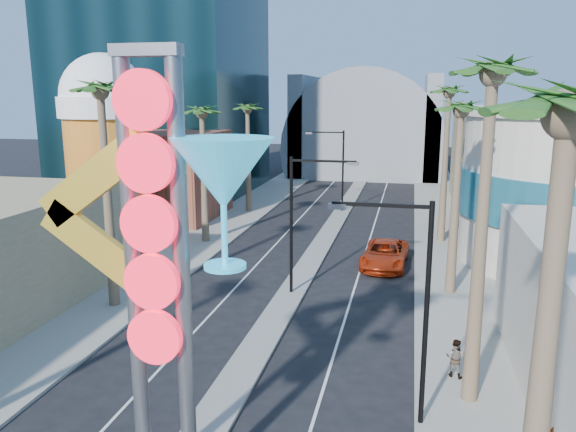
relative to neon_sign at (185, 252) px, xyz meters
The scene contains 20 objects.
sidewalk_west 34.43m from the neon_sign, 107.85° to the left, with size 5.00×100.00×0.15m, color gray.
sidewalk_east 33.97m from the neon_sign, 74.84° to the left, with size 5.00×100.00×0.15m, color gray.
median 35.79m from the neon_sign, 91.33° to the left, with size 1.60×84.00×0.15m, color gray.
brick_filler_west 39.01m from the neon_sign, 115.64° to the left, with size 10.00×10.00×8.00m, color brown.
filler_east 47.58m from the neon_sign, 71.37° to the left, with size 10.00×20.00×10.00m, color #907F5C.
beer_mug 32.39m from the neon_sign, 123.38° to the left, with size 7.00×7.00×14.50m.
canopy 69.11m from the neon_sign, 90.68° to the left, with size 22.00×16.00×22.00m.
neon_sign is the anchor object (origin of this frame).
streetlight_0 17.21m from the neon_sign, 90.90° to the left, with size 3.79×0.25×8.00m.
streetlight_1 41.13m from the neon_sign, 91.90° to the left, with size 3.79×0.25×8.00m.
streetlight_2 8.15m from the neon_sign, 40.46° to the left, with size 3.45×0.25×8.00m.
palm_1 16.70m from the neon_sign, 126.98° to the left, with size 2.40×2.40×12.70m.
palm_2 28.85m from the neon_sign, 109.95° to the left, with size 2.40×2.40×11.20m.
palm_3 40.31m from the neon_sign, 104.11° to the left, with size 2.40×2.40×11.20m.
palm_4 9.23m from the neon_sign, 19.89° to the right, with size 2.40×2.40×12.20m.
palm_5 11.50m from the neon_sign, 40.70° to the left, with size 2.40×2.40×13.20m.
palm_6 20.89m from the neon_sign, 66.74° to the left, with size 2.40×2.40×11.70m.
palm_7 32.29m from the neon_sign, 75.23° to the left, with size 2.40×2.40×12.70m.
red_pickup 24.91m from the neon_sign, 79.95° to the left, with size 2.83×6.14×1.71m, color #B42D0D.
pedestrian_b 13.26m from the neon_sign, 48.30° to the left, with size 0.77×0.60×1.59m, color gray.
Camera 1 is at (6.48, -10.21, 11.32)m, focal length 35.00 mm.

